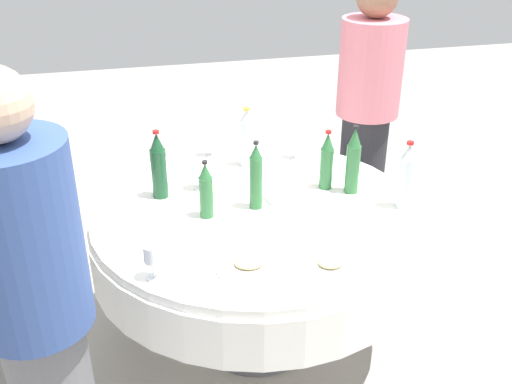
% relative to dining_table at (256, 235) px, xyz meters
% --- Properties ---
extents(ground_plane, '(10.00, 10.00, 0.00)m').
position_rel_dining_table_xyz_m(ground_plane, '(0.00, 0.00, -0.59)').
color(ground_plane, gray).
extents(dining_table, '(1.47, 1.47, 0.74)m').
position_rel_dining_table_xyz_m(dining_table, '(0.00, 0.00, 0.00)').
color(dining_table, white).
rests_on(dining_table, ground_plane).
extents(bottle_green_far, '(0.06, 0.06, 0.26)m').
position_rel_dining_table_xyz_m(bottle_green_far, '(0.22, 0.03, 0.27)').
color(bottle_green_far, '#2D6B38').
rests_on(bottle_green_far, dining_table).
extents(bottle_green_right, '(0.06, 0.06, 0.33)m').
position_rel_dining_table_xyz_m(bottle_green_right, '(-0.46, -0.04, 0.30)').
color(bottle_green_right, '#2D6B38').
rests_on(bottle_green_right, dining_table).
extents(bottle_green_outer, '(0.06, 0.06, 0.29)m').
position_rel_dining_table_xyz_m(bottle_green_outer, '(-0.36, -0.11, 0.28)').
color(bottle_green_outer, '#2D6B38').
rests_on(bottle_green_outer, dining_table).
extents(bottle_green_west, '(0.06, 0.06, 0.31)m').
position_rel_dining_table_xyz_m(bottle_green_west, '(-0.00, -0.00, 0.29)').
color(bottle_green_west, '#2D6B38').
rests_on(bottle_green_west, dining_table).
extents(bottle_dark_green_near, '(0.07, 0.07, 0.32)m').
position_rel_dining_table_xyz_m(bottle_dark_green_near, '(0.40, -0.20, 0.30)').
color(bottle_dark_green_near, '#194728').
rests_on(bottle_dark_green_near, dining_table).
extents(bottle_clear_south, '(0.07, 0.07, 0.31)m').
position_rel_dining_table_xyz_m(bottle_clear_south, '(-0.06, -0.44, 0.29)').
color(bottle_clear_south, silver).
rests_on(bottle_clear_south, dining_table).
extents(bottle_clear_mid, '(0.07, 0.07, 0.31)m').
position_rel_dining_table_xyz_m(bottle_clear_mid, '(-0.63, 0.15, 0.29)').
color(bottle_clear_mid, silver).
rests_on(bottle_clear_mid, dining_table).
extents(wine_glass_west, '(0.07, 0.07, 0.15)m').
position_rel_dining_table_xyz_m(wine_glass_west, '(0.10, -0.60, 0.25)').
color(wine_glass_west, white).
rests_on(wine_glass_west, dining_table).
extents(wine_glass_near, '(0.06, 0.06, 0.14)m').
position_rel_dining_table_xyz_m(wine_glass_near, '(0.48, 0.43, 0.25)').
color(wine_glass_near, white).
rests_on(wine_glass_near, dining_table).
extents(wine_glass_south, '(0.07, 0.07, 0.13)m').
position_rel_dining_table_xyz_m(wine_glass_south, '(0.22, -0.24, 0.24)').
color(wine_glass_south, white).
rests_on(wine_glass_south, dining_table).
extents(wine_glass_mid, '(0.06, 0.06, 0.16)m').
position_rel_dining_table_xyz_m(wine_glass_mid, '(-0.32, -0.46, 0.26)').
color(wine_glass_mid, white).
rests_on(wine_glass_mid, dining_table).
extents(plate_inner, '(0.25, 0.25, 0.04)m').
position_rel_dining_table_xyz_m(plate_inner, '(0.13, 0.44, 0.16)').
color(plate_inner, white).
rests_on(plate_inner, dining_table).
extents(plate_east, '(0.21, 0.21, 0.04)m').
position_rel_dining_table_xyz_m(plate_east, '(-0.16, 0.52, 0.16)').
color(plate_east, white).
rests_on(plate_east, dining_table).
extents(knife_right, '(0.12, 0.15, 0.00)m').
position_rel_dining_table_xyz_m(knife_right, '(0.14, -0.10, 0.15)').
color(knife_right, silver).
rests_on(knife_right, dining_table).
extents(folded_napkin, '(0.21, 0.21, 0.02)m').
position_rel_dining_table_xyz_m(folded_napkin, '(-0.14, -0.10, 0.16)').
color(folded_napkin, white).
rests_on(folded_napkin, dining_table).
extents(person_far, '(0.34, 0.34, 1.63)m').
position_rel_dining_table_xyz_m(person_far, '(0.85, 0.70, 0.26)').
color(person_far, slate).
rests_on(person_far, ground_plane).
extents(person_right, '(0.34, 0.34, 1.61)m').
position_rel_dining_table_xyz_m(person_right, '(-0.78, -0.63, 0.25)').
color(person_right, '#26262B').
rests_on(person_right, ground_plane).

